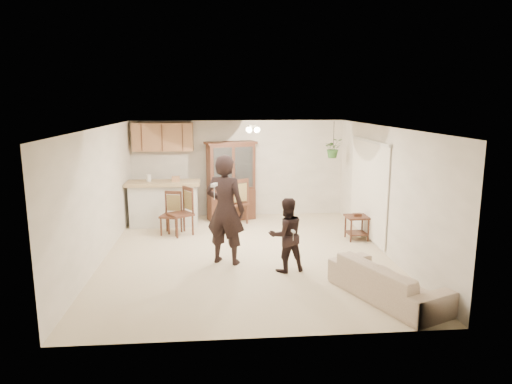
{
  "coord_description": "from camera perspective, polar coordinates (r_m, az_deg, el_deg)",
  "views": [
    {
      "loc": [
        -0.54,
        -8.58,
        2.97
      ],
      "look_at": [
        0.22,
        0.4,
        1.18
      ],
      "focal_mm": 32.0,
      "sensor_mm": 36.0,
      "label": 1
    }
  ],
  "objects": [
    {
      "name": "chair_bar",
      "position": [
        10.57,
        -10.56,
        -3.76
      ],
      "size": [
        0.53,
        0.53,
        0.97
      ],
      "rotation": [
        0.0,
        0.0,
        -0.27
      ],
      "color": "#3C2215",
      "rests_on": "floor"
    },
    {
      "name": "wall_back",
      "position": [
        11.97,
        -2.22,
        2.95
      ],
      "size": [
        5.5,
        0.02,
        2.5
      ],
      "primitive_type": "cube",
      "color": "white",
      "rests_on": "ground"
    },
    {
      "name": "hanging_plant",
      "position": [
        11.4,
        9.64,
        5.42
      ],
      "size": [
        0.43,
        0.37,
        0.48
      ],
      "primitive_type": "imported",
      "color": "#265220",
      "rests_on": "ceiling"
    },
    {
      "name": "bar_top",
      "position": [
        11.18,
        -11.52,
        1.1
      ],
      "size": [
        1.75,
        0.7,
        0.08
      ],
      "primitive_type": "cube",
      "color": "tan",
      "rests_on": "breakfast_bar"
    },
    {
      "name": "floor",
      "position": [
        9.1,
        -1.2,
        -7.83
      ],
      "size": [
        6.5,
        6.5,
        0.0
      ],
      "primitive_type": "plane",
      "color": "beige",
      "rests_on": "ground"
    },
    {
      "name": "wall_left",
      "position": [
        9.03,
        -18.93,
        -0.38
      ],
      "size": [
        0.02,
        6.5,
        2.5
      ],
      "primitive_type": "cube",
      "color": "white",
      "rests_on": "ground"
    },
    {
      "name": "controller_adult",
      "position": [
        7.86,
        -5.25,
        0.89
      ],
      "size": [
        0.12,
        0.18,
        0.05
      ],
      "primitive_type": "cube",
      "rotation": [
        0.0,
        0.0,
        2.73
      ],
      "color": "silver",
      "rests_on": "adult"
    },
    {
      "name": "adult",
      "position": [
        8.42,
        -3.85,
        -3.03
      ],
      "size": [
        0.77,
        0.66,
        1.8
      ],
      "primitive_type": "imported",
      "rotation": [
        0.0,
        0.0,
        2.73
      ],
      "color": "black",
      "rests_on": "floor"
    },
    {
      "name": "upper_cabinets",
      "position": [
        11.76,
        -11.56,
        6.75
      ],
      "size": [
        1.5,
        0.34,
        0.7
      ],
      "primitive_type": "cube",
      "color": "#956341",
      "rests_on": "wall_back"
    },
    {
      "name": "chair_hutch_left",
      "position": [
        10.47,
        -9.41,
        -3.68
      ],
      "size": [
        0.66,
        0.66,
        1.08
      ],
      "rotation": [
        0.0,
        0.0,
        -0.99
      ],
      "color": "#3C2215",
      "rests_on": "floor"
    },
    {
      "name": "chair_hutch_right",
      "position": [
        11.29,
        -2.61,
        -2.36
      ],
      "size": [
        0.7,
        0.7,
        1.14
      ],
      "rotation": [
        0.0,
        0.0,
        3.74
      ],
      "color": "#3C2215",
      "rests_on": "floor"
    },
    {
      "name": "child",
      "position": [
        8.08,
        3.8,
        -5.31
      ],
      "size": [
        0.76,
        0.65,
        1.35
      ],
      "primitive_type": "imported",
      "rotation": [
        0.0,
        0.0,
        3.38
      ],
      "color": "black",
      "rests_on": "floor"
    },
    {
      "name": "wall_right",
      "position": [
        9.35,
        15.83,
        0.19
      ],
      "size": [
        0.02,
        6.5,
        2.5
      ],
      "primitive_type": "cube",
      "color": "white",
      "rests_on": "ground"
    },
    {
      "name": "plant_cord",
      "position": [
        11.37,
        9.69,
        7.05
      ],
      "size": [
        0.01,
        0.01,
        0.65
      ],
      "primitive_type": "cylinder",
      "color": "black",
      "rests_on": "ceiling"
    },
    {
      "name": "china_hutch",
      "position": [
        11.57,
        -3.15,
        1.32
      ],
      "size": [
        1.35,
        0.83,
        2.0
      ],
      "rotation": [
        0.0,
        0.0,
        0.29
      ],
      "color": "#3C2215",
      "rests_on": "floor"
    },
    {
      "name": "controller_child",
      "position": [
        7.76,
        4.69,
        -4.92
      ],
      "size": [
        0.06,
        0.12,
        0.04
      ],
      "primitive_type": "cube",
      "rotation": [
        0.0,
        0.0,
        3.38
      ],
      "color": "silver",
      "rests_on": "child"
    },
    {
      "name": "wall_front",
      "position": [
        5.63,
        0.89,
        -6.57
      ],
      "size": [
        5.5,
        0.02,
        2.5
      ],
      "primitive_type": "cube",
      "color": "white",
      "rests_on": "ground"
    },
    {
      "name": "ceiling_fixture",
      "position": [
        9.83,
        -0.54,
        7.89
      ],
      "size": [
        0.36,
        0.36,
        0.2
      ],
      "primitive_type": null,
      "color": "#FAEBBB",
      "rests_on": "ceiling"
    },
    {
      "name": "breakfast_bar",
      "position": [
        11.29,
        -11.41,
        -1.65
      ],
      "size": [
        1.6,
        0.55,
        1.0
      ],
      "primitive_type": "cube",
      "color": "silver",
      "rests_on": "floor"
    },
    {
      "name": "sofa",
      "position": [
        7.34,
        16.1,
        -10.02
      ],
      "size": [
        1.41,
        2.01,
        0.73
      ],
      "primitive_type": "imported",
      "rotation": [
        0.0,
        0.0,
        1.98
      ],
      "color": "beige",
      "rests_on": "floor"
    },
    {
      "name": "ceiling",
      "position": [
        8.61,
        -1.27,
        8.09
      ],
      "size": [
        5.5,
        6.5,
        0.02
      ],
      "primitive_type": "cube",
      "color": "silver",
      "rests_on": "wall_back"
    },
    {
      "name": "vertical_blinds",
      "position": [
        10.2,
        13.82,
        0.33
      ],
      "size": [
        0.06,
        2.3,
        2.1
      ],
      "primitive_type": null,
      "color": "white",
      "rests_on": "wall_right"
    },
    {
      "name": "side_table",
      "position": [
        10.23,
        12.47,
        -4.33
      ],
      "size": [
        0.5,
        0.5,
        0.59
      ],
      "rotation": [
        0.0,
        0.0,
        0.04
      ],
      "color": "#3C2215",
      "rests_on": "floor"
    }
  ]
}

